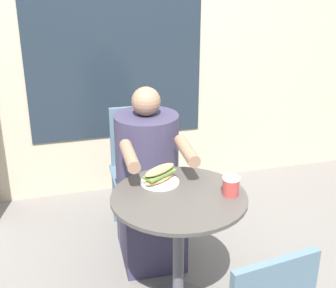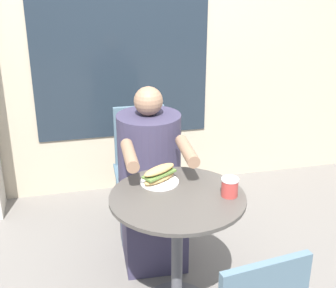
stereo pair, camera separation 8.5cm
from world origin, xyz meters
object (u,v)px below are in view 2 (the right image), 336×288
drink_cup (230,187)px  diner_chair (141,158)px  sandwich_on_plate (159,176)px  cafe_table (177,228)px  seated_diner (151,187)px

drink_cup → diner_chair: bearing=106.2°
drink_cup → sandwich_on_plate: bearing=144.4°
diner_chair → sandwich_on_plate: diner_chair is taller
cafe_table → drink_cup: size_ratio=7.31×
sandwich_on_plate → drink_cup: bearing=-35.6°
cafe_table → diner_chair: (-0.02, 0.90, 0.01)m
sandwich_on_plate → drink_cup: 0.38m
diner_chair → drink_cup: size_ratio=9.05×
seated_diner → sandwich_on_plate: (-0.03, -0.38, 0.27)m
cafe_table → seated_diner: seated_diner is taller
diner_chair → sandwich_on_plate: 0.77m
sandwich_on_plate → drink_cup: (0.31, -0.22, 0.01)m
cafe_table → drink_cup: (0.26, -0.06, 0.24)m
cafe_table → drink_cup: bearing=-12.6°
seated_diner → drink_cup: size_ratio=11.58×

